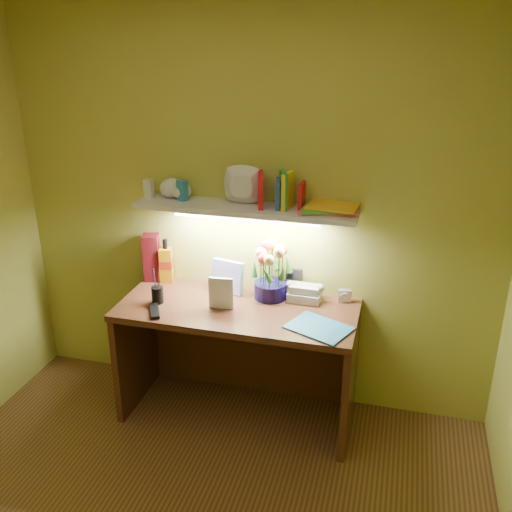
{
  "coord_description": "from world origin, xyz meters",
  "views": [
    {
      "loc": [
        0.87,
        -1.65,
        2.28
      ],
      "look_at": [
        0.07,
        1.35,
        1.02
      ],
      "focal_mm": 40.0,
      "sensor_mm": 36.0,
      "label": 1
    }
  ],
  "objects_px": {
    "telephone": "(305,291)",
    "whisky_bottle": "(166,260)",
    "flower_bouquet": "(271,271)",
    "desk_clock": "(345,296)",
    "desk": "(238,362)"
  },
  "relations": [
    {
      "from": "desk_clock",
      "to": "whisky_bottle",
      "type": "bearing_deg",
      "value": 167.98
    },
    {
      "from": "desk_clock",
      "to": "whisky_bottle",
      "type": "height_order",
      "value": "whisky_bottle"
    },
    {
      "from": "whisky_bottle",
      "to": "desk",
      "type": "bearing_deg",
      "value": -23.78
    },
    {
      "from": "flower_bouquet",
      "to": "whisky_bottle",
      "type": "height_order",
      "value": "flower_bouquet"
    },
    {
      "from": "desk_clock",
      "to": "telephone",
      "type": "bearing_deg",
      "value": 178.37
    },
    {
      "from": "telephone",
      "to": "whisky_bottle",
      "type": "distance_m",
      "value": 0.91
    },
    {
      "from": "desk",
      "to": "desk_clock",
      "type": "bearing_deg",
      "value": 21.53
    },
    {
      "from": "desk",
      "to": "whisky_bottle",
      "type": "bearing_deg",
      "value": 156.22
    },
    {
      "from": "desk",
      "to": "flower_bouquet",
      "type": "xyz_separation_m",
      "value": [
        0.16,
        0.18,
        0.55
      ]
    },
    {
      "from": "desk_clock",
      "to": "whisky_bottle",
      "type": "relative_size",
      "value": 0.27
    },
    {
      "from": "telephone",
      "to": "whisky_bottle",
      "type": "relative_size",
      "value": 0.67
    },
    {
      "from": "flower_bouquet",
      "to": "desk_clock",
      "type": "bearing_deg",
      "value": 7.62
    },
    {
      "from": "desk",
      "to": "flower_bouquet",
      "type": "height_order",
      "value": "flower_bouquet"
    },
    {
      "from": "flower_bouquet",
      "to": "whisky_bottle",
      "type": "relative_size",
      "value": 1.21
    },
    {
      "from": "desk",
      "to": "desk_clock",
      "type": "xyz_separation_m",
      "value": [
        0.6,
        0.24,
        0.41
      ]
    }
  ]
}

